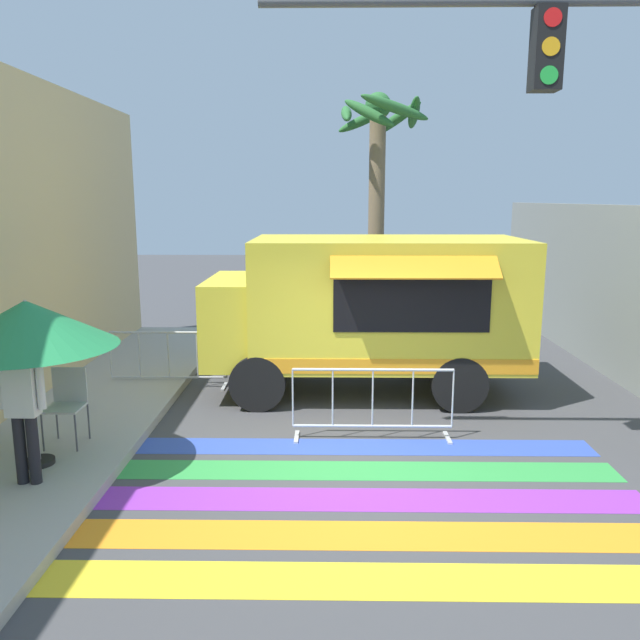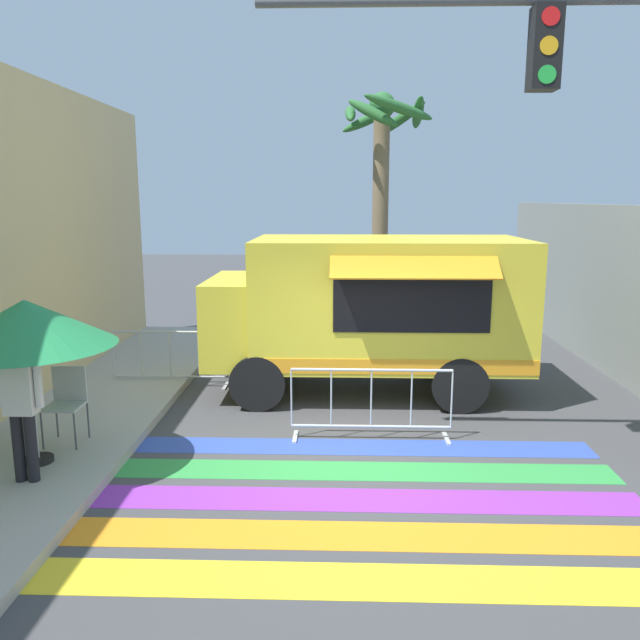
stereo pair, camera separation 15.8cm
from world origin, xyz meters
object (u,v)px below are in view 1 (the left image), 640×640
folding_chair (67,398)px  barricade_side (168,360)px  patio_umbrella (27,324)px  traffic_signal_pole (598,134)px  vendor_person (22,401)px  food_truck (363,305)px  barricade_front (373,404)px  palm_tree (378,172)px

folding_chair → barricade_side: (0.59, 2.91, -0.23)m
patio_umbrella → barricade_side: 3.93m
traffic_signal_pole → vendor_person: 7.23m
food_truck → barricade_front: bearing=-89.3°
barricade_front → barricade_side: 4.22m
folding_chair → patio_umbrella: bearing=-115.3°
barricade_side → palm_tree: (4.01, 4.26, 3.43)m
vendor_person → palm_tree: bearing=73.5°
folding_chair → palm_tree: bearing=39.4°
patio_umbrella → folding_chair: 1.34m
traffic_signal_pole → vendor_person: (-6.53, -0.92, -2.95)m
vendor_person → palm_tree: size_ratio=0.30×
food_truck → traffic_signal_pole: bearing=-50.6°
folding_chair → barricade_front: folding_chair is taller
vendor_person → barricade_front: size_ratio=0.76×
vendor_person → palm_tree: palm_tree is taller
food_truck → patio_umbrella: size_ratio=2.57×
barricade_side → patio_umbrella: bearing=-100.7°
food_truck → patio_umbrella: food_truck is taller
barricade_front → barricade_side: size_ratio=1.08×
patio_umbrella → palm_tree: bearing=59.2°
palm_tree → patio_umbrella: bearing=-120.8°
barricade_side → palm_tree: size_ratio=0.37×
food_truck → palm_tree: size_ratio=0.93×
barricade_front → palm_tree: bearing=85.4°
traffic_signal_pole → barricade_side: 7.66m
patio_umbrella → vendor_person: bearing=-76.4°
vendor_person → barricade_side: (0.56, 4.13, -0.61)m
traffic_signal_pole → folding_chair: (-6.56, 0.30, -3.33)m
patio_umbrella → folding_chair: patio_umbrella is taller
patio_umbrella → barricade_side: size_ratio=0.99×
vendor_person → barricade_side: size_ratio=0.82×
patio_umbrella → vendor_person: (0.12, -0.51, -0.76)m
folding_chair → vendor_person: 1.28m
traffic_signal_pole → patio_umbrella: 7.02m
patio_umbrella → palm_tree: (4.69, 7.88, 2.06)m
vendor_person → patio_umbrella: bearing=115.7°
palm_tree → traffic_signal_pole: bearing=-75.3°
patio_umbrella → folding_chair: bearing=82.6°
patio_umbrella → palm_tree: size_ratio=0.36×
food_truck → vendor_person: bearing=-135.1°
traffic_signal_pole → barricade_side: bearing=151.8°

